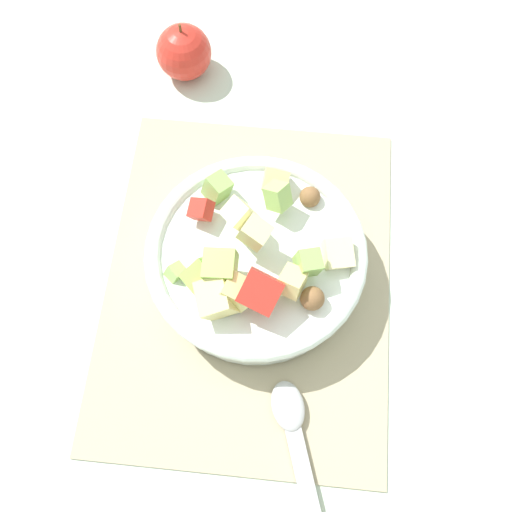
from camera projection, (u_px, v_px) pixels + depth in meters
The scene contains 5 objects.
ground_plane at pixel (248, 281), 0.72m from camera, with size 2.40×2.40×0.00m, color silver.
placemat at pixel (248, 280), 0.72m from camera, with size 0.45×0.34×0.01m, color tan.
salad_bowl at pixel (256, 259), 0.69m from camera, with size 0.25×0.25×0.11m.
serving_spoon at pixel (295, 438), 0.64m from camera, with size 0.19×0.08×0.01m.
whole_apple at pixel (184, 52), 0.82m from camera, with size 0.08×0.08×0.09m.
Camera 1 is at (0.26, 0.03, 0.68)m, focal length 41.51 mm.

